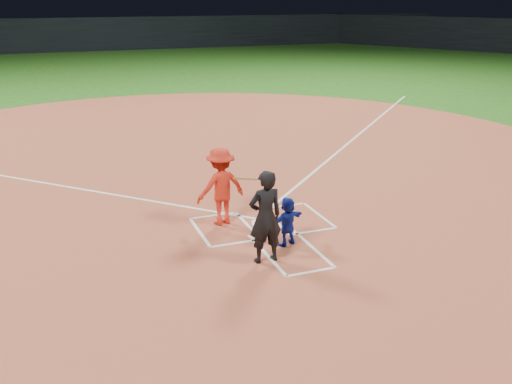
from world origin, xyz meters
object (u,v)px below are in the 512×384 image
object	(u,v)px
catcher	(287,221)
batter_at_plate	(221,186)
home_plate	(262,223)
umpire	(265,217)

from	to	relation	value
catcher	batter_at_plate	distance (m)	2.04
catcher	batter_at_plate	size ratio (longest dim) A/B	0.59
home_plate	batter_at_plate	world-z (taller)	batter_at_plate
umpire	batter_at_plate	world-z (taller)	umpire
batter_at_plate	home_plate	bearing A→B (deg)	-21.50
catcher	umpire	xyz separation A→B (m)	(-0.78, -0.62, 0.44)
home_plate	catcher	distance (m)	1.48
home_plate	catcher	bearing A→B (deg)	93.53
home_plate	catcher	xyz separation A→B (m)	(0.08, -1.37, 0.56)
catcher	home_plate	bearing A→B (deg)	-106.04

